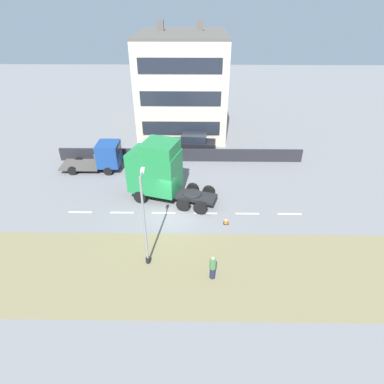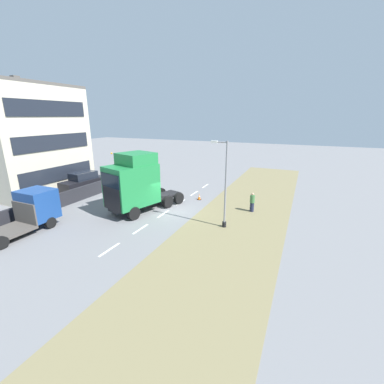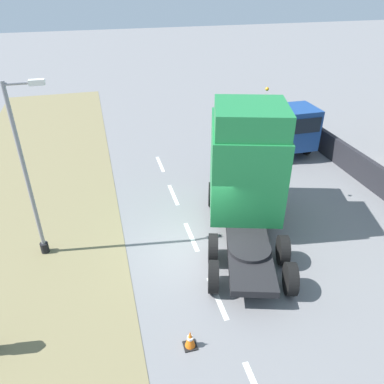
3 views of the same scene
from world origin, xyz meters
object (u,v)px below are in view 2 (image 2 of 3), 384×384
(lorry_cab, at_px, (135,183))
(pedestrian, at_px, (252,203))
(flatbed_truck, at_px, (32,209))
(traffic_cone_lead, at_px, (199,197))
(lamp_post, at_px, (224,189))
(parked_car, at_px, (83,183))

(lorry_cab, xyz_separation_m, pedestrian, (-8.76, -4.01, -1.66))
(flatbed_truck, height_order, traffic_cone_lead, flatbed_truck)
(flatbed_truck, height_order, pedestrian, flatbed_truck)
(lamp_post, distance_m, pedestrian, 4.63)
(parked_car, bearing_deg, lamp_post, 175.71)
(parked_car, distance_m, lamp_post, 16.29)
(lorry_cab, bearing_deg, lamp_post, -162.38)
(lamp_post, bearing_deg, parked_car, -9.29)
(lorry_cab, distance_m, pedestrian, 9.77)
(flatbed_truck, bearing_deg, traffic_cone_lead, 52.42)
(traffic_cone_lead, bearing_deg, lorry_cab, 55.93)
(flatbed_truck, height_order, parked_car, flatbed_truck)
(flatbed_truck, relative_size, lamp_post, 0.91)
(traffic_cone_lead, bearing_deg, pedestrian, 167.13)
(pedestrian, bearing_deg, flatbed_truck, 35.29)
(lorry_cab, height_order, pedestrian, lorry_cab)
(flatbed_truck, xyz_separation_m, lamp_post, (-12.20, -5.60, 1.45))
(parked_car, height_order, pedestrian, parked_car)
(flatbed_truck, xyz_separation_m, traffic_cone_lead, (-8.24, -10.74, -1.14))
(lorry_cab, height_order, parked_car, lorry_cab)
(flatbed_truck, bearing_deg, lorry_cab, 49.46)
(lorry_cab, height_order, flatbed_truck, lorry_cab)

